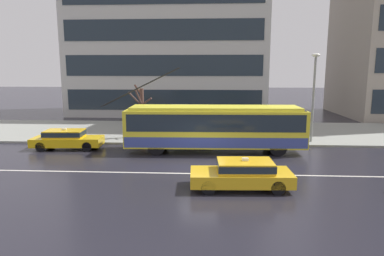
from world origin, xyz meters
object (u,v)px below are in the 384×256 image
at_px(taxi_oncoming_near, 242,173).
at_px(street_lamp, 314,90).
at_px(trolleybus, 215,127).
at_px(taxi_queued_behind_bus, 66,138).
at_px(pedestrian_at_shelter, 279,116).
at_px(street_tree_bare, 142,110).
at_px(bus_shelter, 198,114).
at_px(pedestrian_approaching_curb, 158,124).

distance_m(taxi_oncoming_near, street_lamp, 11.57).
xyz_separation_m(trolleybus, taxi_queued_behind_bus, (-9.83, 0.15, -0.90)).
bearing_deg(taxi_oncoming_near, pedestrian_at_shelter, 71.83).
distance_m(street_lamp, street_tree_bare, 12.44).
xyz_separation_m(bus_shelter, pedestrian_at_shelter, (6.10, 1.37, -0.29)).
relative_size(taxi_queued_behind_bus, pedestrian_approaching_curb, 2.91).
distance_m(trolleybus, pedestrian_approaching_curb, 5.91).
bearing_deg(street_tree_bare, bus_shelter, -5.17).
bearing_deg(pedestrian_at_shelter, taxi_queued_behind_bus, -163.36).
distance_m(taxi_oncoming_near, street_tree_bare, 12.45).
height_order(taxi_queued_behind_bus, taxi_oncoming_near, same).
relative_size(taxi_oncoming_near, pedestrian_approaching_curb, 2.86).
bearing_deg(pedestrian_at_shelter, bus_shelter, -167.33).
relative_size(taxi_queued_behind_bus, bus_shelter, 1.14).
bearing_deg(bus_shelter, taxi_oncoming_near, -76.85).
distance_m(taxi_queued_behind_bus, street_lamp, 17.17).
relative_size(street_lamp, street_tree_bare, 1.54).
height_order(taxi_oncoming_near, street_tree_bare, street_tree_bare).
bearing_deg(taxi_queued_behind_bus, bus_shelter, 19.36).
height_order(bus_shelter, pedestrian_at_shelter, bus_shelter).
height_order(bus_shelter, pedestrian_approaching_curb, bus_shelter).
bearing_deg(trolleybus, pedestrian_approaching_curb, 137.03).
bearing_deg(street_lamp, bus_shelter, 176.67).
distance_m(trolleybus, bus_shelter, 3.42).
distance_m(taxi_queued_behind_bus, bus_shelter, 9.25).
bearing_deg(pedestrian_approaching_curb, street_lamp, -6.61).
xyz_separation_m(pedestrian_at_shelter, street_lamp, (1.95, -1.84, 2.13)).
bearing_deg(pedestrian_approaching_curb, street_tree_bare, -158.87).
xyz_separation_m(trolleybus, street_tree_bare, (-5.45, 3.57, 0.63)).
relative_size(pedestrian_at_shelter, street_lamp, 0.31).
xyz_separation_m(pedestrian_approaching_curb, street_lamp, (11.17, -1.29, 2.74)).
relative_size(pedestrian_approaching_curb, street_lamp, 0.26).
xyz_separation_m(pedestrian_at_shelter, street_tree_bare, (-10.36, -0.99, 0.55)).
bearing_deg(taxi_oncoming_near, street_tree_bare, 122.35).
bearing_deg(pedestrian_approaching_curb, taxi_queued_behind_bus, -145.02).
bearing_deg(bus_shelter, pedestrian_approaching_curb, 165.20).
xyz_separation_m(taxi_queued_behind_bus, street_tree_bare, (4.38, 3.42, 1.54)).
xyz_separation_m(bus_shelter, street_lamp, (8.04, -0.47, 1.84)).
bearing_deg(street_tree_bare, trolleybus, -33.26).
height_order(bus_shelter, street_tree_bare, street_tree_bare).
height_order(taxi_queued_behind_bus, street_lamp, street_lamp).
bearing_deg(bus_shelter, street_tree_bare, 174.83).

